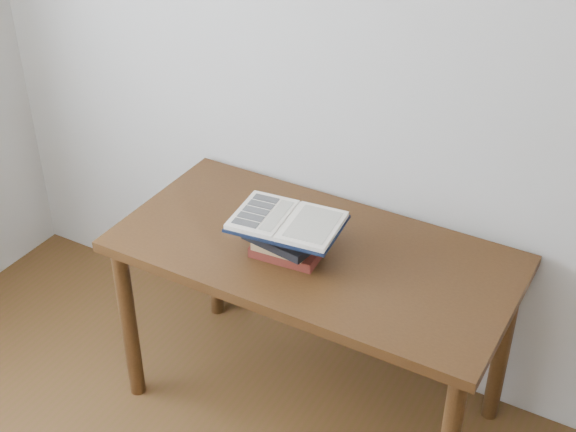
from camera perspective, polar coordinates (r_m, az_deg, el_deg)
The scene contains 3 objects.
desk at distance 2.78m, azimuth 1.83°, elevation -4.01°, with size 1.37×0.68×0.73m.
book_stack at distance 2.66m, azimuth -0.20°, elevation -1.70°, with size 0.26×0.20×0.12m.
open_book at distance 2.62m, azimuth -0.05°, elevation -0.39°, with size 0.38×0.28×0.03m.
Camera 1 is at (0.94, -0.58, 2.32)m, focal length 50.00 mm.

